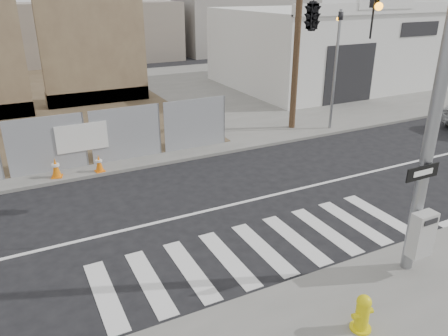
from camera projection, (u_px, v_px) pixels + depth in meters
name	position (u px, v px, depth m)	size (l,w,h in m)	color
ground	(219.00, 208.00, 13.17)	(100.00, 100.00, 0.00)	black
sidewalk_far	(110.00, 104.00, 24.67)	(50.00, 20.00, 0.12)	slate
signal_pole	(347.00, 48.00, 10.69)	(0.96, 5.87, 7.00)	gray
far_signal_pole	(337.00, 54.00, 18.97)	(0.16, 0.20, 5.60)	gray
concrete_wall_right	(94.00, 44.00, 23.26)	(5.50, 1.30, 8.00)	brown
auto_shop	(322.00, 47.00, 28.73)	(12.00, 10.20, 5.95)	silver
utility_pole_right	(299.00, 12.00, 18.42)	(1.60, 0.28, 10.00)	#513925
fire_hydrant	(363.00, 313.00, 8.20)	(0.49, 0.49, 0.77)	yellow
traffic_cone_c	(56.00, 168.00, 14.89)	(0.43, 0.43, 0.69)	orange
traffic_cone_d	(99.00, 163.00, 15.37)	(0.36, 0.36, 0.62)	orange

